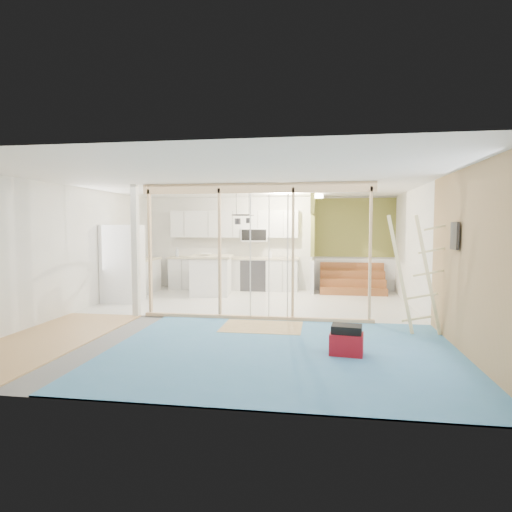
# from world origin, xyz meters

# --- Properties ---
(room) EXTENTS (7.01, 8.01, 2.61)m
(room) POSITION_xyz_m (0.00, 0.00, 1.30)
(room) COLOR slate
(room) RESTS_ON ground
(floor_overlays) EXTENTS (7.00, 8.00, 0.03)m
(floor_overlays) POSITION_xyz_m (0.07, 0.06, 0.01)
(floor_overlays) COLOR silver
(floor_overlays) RESTS_ON room
(stud_frame) EXTENTS (4.66, 0.14, 2.60)m
(stud_frame) POSITION_xyz_m (-0.27, -0.00, 1.61)
(stud_frame) COLOR #E1B68A
(stud_frame) RESTS_ON room
(base_cabinets) EXTENTS (4.45, 2.24, 0.93)m
(base_cabinets) POSITION_xyz_m (-1.61, 3.36, 0.47)
(base_cabinets) COLOR silver
(base_cabinets) RESTS_ON room
(upper_cabinets) EXTENTS (3.60, 0.41, 0.85)m
(upper_cabinets) POSITION_xyz_m (-0.84, 3.82, 1.82)
(upper_cabinets) COLOR silver
(upper_cabinets) RESTS_ON room
(green_partition) EXTENTS (2.25, 1.51, 2.60)m
(green_partition) POSITION_xyz_m (2.04, 3.66, 0.94)
(green_partition) COLOR olive
(green_partition) RESTS_ON room
(pot_rack) EXTENTS (0.52, 0.52, 0.72)m
(pot_rack) POSITION_xyz_m (-0.31, 1.89, 2.00)
(pot_rack) COLOR black
(pot_rack) RESTS_ON room
(sheathing_panel) EXTENTS (0.02, 4.00, 2.60)m
(sheathing_panel) POSITION_xyz_m (3.48, -2.00, 1.30)
(sheathing_panel) COLOR tan
(sheathing_panel) RESTS_ON room
(electrical_panel) EXTENTS (0.04, 0.30, 0.40)m
(electrical_panel) POSITION_xyz_m (3.43, -1.40, 1.65)
(electrical_panel) COLOR #36363B
(electrical_panel) RESTS_ON room
(ceiling_light) EXTENTS (0.32, 0.32, 0.08)m
(ceiling_light) POSITION_xyz_m (1.40, 3.00, 2.54)
(ceiling_light) COLOR #FFEABF
(ceiling_light) RESTS_ON room
(fridge) EXTENTS (0.81, 0.78, 1.82)m
(fridge) POSITION_xyz_m (-3.07, 1.45, 0.91)
(fridge) COLOR white
(fridge) RESTS_ON room
(island) EXTENTS (1.16, 1.16, 1.04)m
(island) POSITION_xyz_m (-1.28, 2.70, 0.52)
(island) COLOR white
(island) RESTS_ON room
(bowl) EXTENTS (0.31, 0.31, 0.07)m
(bowl) POSITION_xyz_m (-1.39, 2.61, 1.07)
(bowl) COLOR silver
(bowl) RESTS_ON island
(soap_bottle_a) EXTENTS (0.13, 0.13, 0.27)m
(soap_bottle_a) POSITION_xyz_m (-2.50, 3.61, 1.07)
(soap_bottle_a) COLOR #B4BDC9
(soap_bottle_a) RESTS_ON base_cabinets
(soap_bottle_b) EXTENTS (0.10, 0.10, 0.20)m
(soap_bottle_b) POSITION_xyz_m (0.15, 3.66, 1.03)
(soap_bottle_b) COLOR white
(soap_bottle_b) RESTS_ON base_cabinets
(toolbox) EXTENTS (0.49, 0.39, 0.43)m
(toolbox) POSITION_xyz_m (1.88, -2.02, 0.20)
(toolbox) COLOR maroon
(toolbox) RESTS_ON room
(ladder) EXTENTS (1.06, 0.08, 1.96)m
(ladder) POSITION_xyz_m (3.08, -0.70, 1.00)
(ladder) COLOR beige
(ladder) RESTS_ON room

